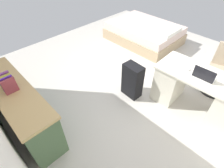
{
  "coord_description": "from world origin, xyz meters",
  "views": [
    {
      "loc": [
        -1.7,
        2.37,
        2.46
      ],
      "look_at": [
        -0.21,
        0.92,
        0.6
      ],
      "focal_mm": 28.21,
      "sensor_mm": 36.0,
      "label": 1
    }
  ],
  "objects_px": {
    "figurine_small": "(0,74)",
    "credenza": "(21,108)",
    "desk": "(197,92)",
    "office_chair": "(221,72)",
    "bed": "(144,33)",
    "laptop": "(204,76)",
    "suitcase_black": "(132,81)",
    "computer_mouse": "(188,69)"
  },
  "relations": [
    {
      "from": "figurine_small",
      "to": "credenza",
      "type": "bearing_deg",
      "value": -179.75
    },
    {
      "from": "desk",
      "to": "office_chair",
      "type": "height_order",
      "value": "office_chair"
    },
    {
      "from": "desk",
      "to": "office_chair",
      "type": "bearing_deg",
      "value": -95.29
    },
    {
      "from": "bed",
      "to": "figurine_small",
      "type": "xyz_separation_m",
      "value": [
        -0.09,
        3.67,
        0.6
      ]
    },
    {
      "from": "laptop",
      "to": "bed",
      "type": "bearing_deg",
      "value": -34.17
    },
    {
      "from": "office_chair",
      "to": "figurine_small",
      "type": "distance_m",
      "value": 3.79
    },
    {
      "from": "office_chair",
      "to": "suitcase_black",
      "type": "height_order",
      "value": "office_chair"
    },
    {
      "from": "suitcase_black",
      "to": "laptop",
      "type": "bearing_deg",
      "value": -155.02
    },
    {
      "from": "bed",
      "to": "desk",
      "type": "bearing_deg",
      "value": 147.13
    },
    {
      "from": "office_chair",
      "to": "credenza",
      "type": "relative_size",
      "value": 0.52
    },
    {
      "from": "desk",
      "to": "bed",
      "type": "distance_m",
      "value": 2.6
    },
    {
      "from": "credenza",
      "to": "figurine_small",
      "type": "height_order",
      "value": "figurine_small"
    },
    {
      "from": "desk",
      "to": "credenza",
      "type": "height_order",
      "value": "credenza"
    },
    {
      "from": "office_chair",
      "to": "desk",
      "type": "bearing_deg",
      "value": 84.71
    },
    {
      "from": "desk",
      "to": "computer_mouse",
      "type": "distance_m",
      "value": 0.45
    },
    {
      "from": "computer_mouse",
      "to": "figurine_small",
      "type": "bearing_deg",
      "value": 48.06
    },
    {
      "from": "laptop",
      "to": "desk",
      "type": "bearing_deg",
      "value": -82.02
    },
    {
      "from": "suitcase_black",
      "to": "computer_mouse",
      "type": "bearing_deg",
      "value": -146.58
    },
    {
      "from": "office_chair",
      "to": "credenza",
      "type": "bearing_deg",
      "value": 59.4
    },
    {
      "from": "computer_mouse",
      "to": "figurine_small",
      "type": "xyz_separation_m",
      "value": [
        1.84,
        2.21,
        0.07
      ]
    },
    {
      "from": "desk",
      "to": "laptop",
      "type": "distance_m",
      "value": 0.42
    },
    {
      "from": "bed",
      "to": "figurine_small",
      "type": "height_order",
      "value": "figurine_small"
    },
    {
      "from": "bed",
      "to": "suitcase_black",
      "type": "height_order",
      "value": "suitcase_black"
    },
    {
      "from": "suitcase_black",
      "to": "figurine_small",
      "type": "bearing_deg",
      "value": 61.16
    },
    {
      "from": "credenza",
      "to": "suitcase_black",
      "type": "distance_m",
      "value": 1.92
    },
    {
      "from": "office_chair",
      "to": "bed",
      "type": "bearing_deg",
      "value": -14.72
    },
    {
      "from": "desk",
      "to": "figurine_small",
      "type": "xyz_separation_m",
      "value": [
        2.09,
        2.26,
        0.45
      ]
    },
    {
      "from": "office_chair",
      "to": "bed",
      "type": "height_order",
      "value": "office_chair"
    },
    {
      "from": "figurine_small",
      "to": "laptop",
      "type": "bearing_deg",
      "value": -134.01
    },
    {
      "from": "laptop",
      "to": "figurine_small",
      "type": "height_order",
      "value": "laptop"
    },
    {
      "from": "office_chair",
      "to": "computer_mouse",
      "type": "distance_m",
      "value": 0.99
    },
    {
      "from": "credenza",
      "to": "figurine_small",
      "type": "distance_m",
      "value": 0.57
    },
    {
      "from": "figurine_small",
      "to": "desk",
      "type": "bearing_deg",
      "value": -132.85
    },
    {
      "from": "desk",
      "to": "suitcase_black",
      "type": "height_order",
      "value": "desk"
    },
    {
      "from": "credenza",
      "to": "figurine_small",
      "type": "bearing_deg",
      "value": 0.25
    },
    {
      "from": "suitcase_black",
      "to": "laptop",
      "type": "relative_size",
      "value": 2.12
    },
    {
      "from": "suitcase_black",
      "to": "office_chair",
      "type": "bearing_deg",
      "value": -126.57
    },
    {
      "from": "bed",
      "to": "suitcase_black",
      "type": "bearing_deg",
      "value": 121.93
    },
    {
      "from": "bed",
      "to": "computer_mouse",
      "type": "bearing_deg",
      "value": 142.98
    },
    {
      "from": "suitcase_black",
      "to": "figurine_small",
      "type": "height_order",
      "value": "figurine_small"
    },
    {
      "from": "bed",
      "to": "suitcase_black",
      "type": "relative_size",
      "value": 2.84
    },
    {
      "from": "credenza",
      "to": "suitcase_black",
      "type": "bearing_deg",
      "value": -112.77
    }
  ]
}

